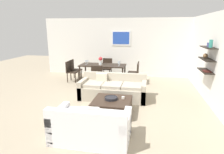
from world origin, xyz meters
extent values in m
plane|color=tan|center=(0.00, 0.00, 0.00)|extent=(18.00, 18.00, 0.00)
cube|color=silver|center=(0.30, 3.53, 1.35)|extent=(8.40, 0.06, 2.70)
cube|color=white|center=(-0.14, 3.48, 1.79)|extent=(0.90, 0.02, 0.70)
cube|color=#264CB2|center=(-0.14, 3.47, 1.79)|extent=(0.77, 0.01, 0.56)
cube|color=silver|center=(3.03, 0.60, 1.35)|extent=(0.06, 8.20, 2.70)
cube|color=black|center=(2.86, 0.50, 1.70)|extent=(0.28, 0.90, 0.02)
cube|color=black|center=(2.86, 0.50, 1.35)|extent=(0.28, 0.90, 0.02)
cube|color=black|center=(2.86, 0.50, 1.00)|extent=(0.28, 0.90, 0.02)
cylinder|color=teal|center=(2.86, 0.30, 1.82)|extent=(0.10, 0.10, 0.22)
sphere|color=olive|center=(2.86, 0.68, 1.43)|extent=(0.14, 0.14, 0.14)
cylinder|color=#4C518C|center=(2.86, 0.55, 1.77)|extent=(0.07, 0.07, 0.12)
cube|color=#4C1E19|center=(2.86, 0.35, 1.03)|extent=(0.20, 0.28, 0.03)
cube|color=#B2A893|center=(0.08, 0.30, 0.21)|extent=(2.13, 0.90, 0.42)
cube|color=#B2A893|center=(0.08, 0.67, 0.60)|extent=(2.13, 0.16, 0.36)
cube|color=#B2A893|center=(-0.92, 0.30, 0.30)|extent=(0.14, 0.90, 0.60)
cube|color=#B2A893|center=(1.07, 0.30, 0.30)|extent=(0.14, 0.90, 0.60)
cube|color=#B2A893|center=(-0.54, 0.26, 0.47)|extent=(0.60, 0.70, 0.10)
cube|color=#B2A893|center=(0.08, 0.26, 0.47)|extent=(0.60, 0.70, 0.10)
cube|color=#B2A893|center=(0.70, 0.26, 0.47)|extent=(0.60, 0.70, 0.10)
cube|color=beige|center=(-0.34, 0.49, 0.60)|extent=(0.37, 0.16, 0.36)
cube|color=white|center=(0.08, -2.10, 0.21)|extent=(1.57, 0.90, 0.42)
cube|color=white|center=(0.08, -2.47, 0.60)|extent=(1.57, 0.16, 0.36)
cube|color=white|center=(0.80, -2.10, 0.30)|extent=(0.14, 0.90, 0.60)
cube|color=white|center=(-0.63, -2.10, 0.30)|extent=(0.14, 0.90, 0.60)
cube|color=white|center=(0.40, -2.06, 0.47)|extent=(0.63, 0.70, 0.10)
cube|color=white|center=(-0.24, -2.06, 0.47)|extent=(0.63, 0.70, 0.10)
cube|color=white|center=(0.12, -2.29, 0.60)|extent=(0.37, 0.14, 0.36)
cube|color=#38281E|center=(0.26, -0.80, 0.19)|extent=(1.01, 0.97, 0.38)
cylinder|color=black|center=(0.23, -0.78, 0.41)|extent=(0.35, 0.35, 0.06)
torus|color=black|center=(0.23, -0.78, 0.44)|extent=(0.35, 0.35, 0.02)
cylinder|color=silver|center=(0.54, -0.66, 0.41)|extent=(0.08, 0.08, 0.06)
cube|color=black|center=(-0.71, 2.17, 0.73)|extent=(1.91, 0.84, 0.04)
cylinder|color=black|center=(-1.61, 1.81, 0.35)|extent=(0.06, 0.06, 0.71)
cylinder|color=black|center=(0.18, 1.81, 0.35)|extent=(0.06, 0.06, 0.71)
cylinder|color=black|center=(-1.61, 2.53, 0.35)|extent=(0.06, 0.06, 0.71)
cylinder|color=black|center=(0.18, 2.53, 0.35)|extent=(0.06, 0.06, 0.71)
cube|color=black|center=(-1.99, 1.98, 0.43)|extent=(0.44, 0.44, 0.04)
cube|color=black|center=(-2.19, 1.98, 0.67)|extent=(0.04, 0.44, 0.43)
cylinder|color=black|center=(-1.81, 1.80, 0.21)|extent=(0.04, 0.04, 0.41)
cylinder|color=black|center=(-1.81, 2.16, 0.21)|extent=(0.04, 0.04, 0.41)
cylinder|color=black|center=(-2.17, 1.80, 0.21)|extent=(0.04, 0.04, 0.41)
cylinder|color=black|center=(-2.17, 2.16, 0.21)|extent=(0.04, 0.04, 0.41)
cube|color=black|center=(-1.99, 2.36, 0.43)|extent=(0.44, 0.44, 0.04)
cube|color=black|center=(-2.19, 2.36, 0.67)|extent=(0.04, 0.44, 0.43)
cylinder|color=black|center=(-1.81, 2.18, 0.21)|extent=(0.04, 0.04, 0.41)
cylinder|color=black|center=(-1.81, 2.54, 0.21)|extent=(0.04, 0.04, 0.41)
cylinder|color=black|center=(-2.17, 2.18, 0.21)|extent=(0.04, 0.04, 0.41)
cylinder|color=black|center=(-2.17, 2.54, 0.21)|extent=(0.04, 0.04, 0.41)
cube|color=black|center=(0.56, 1.98, 0.43)|extent=(0.44, 0.44, 0.04)
cube|color=black|center=(0.76, 1.98, 0.67)|extent=(0.04, 0.44, 0.43)
cylinder|color=black|center=(0.38, 2.16, 0.21)|extent=(0.04, 0.04, 0.41)
cylinder|color=black|center=(0.38, 1.80, 0.21)|extent=(0.04, 0.04, 0.41)
cylinder|color=black|center=(0.74, 2.16, 0.21)|extent=(0.04, 0.04, 0.41)
cylinder|color=black|center=(0.74, 1.80, 0.21)|extent=(0.04, 0.04, 0.41)
cube|color=black|center=(-0.71, 2.91, 0.43)|extent=(0.44, 0.44, 0.04)
cube|color=black|center=(-0.71, 3.11, 0.67)|extent=(0.44, 0.04, 0.43)
cylinder|color=black|center=(-0.89, 2.73, 0.21)|extent=(0.04, 0.04, 0.41)
cylinder|color=black|center=(-0.53, 2.73, 0.21)|extent=(0.04, 0.04, 0.41)
cylinder|color=black|center=(-0.89, 3.09, 0.21)|extent=(0.04, 0.04, 0.41)
cylinder|color=black|center=(-0.53, 3.09, 0.21)|extent=(0.04, 0.04, 0.41)
cube|color=black|center=(0.56, 2.36, 0.43)|extent=(0.44, 0.44, 0.04)
cube|color=black|center=(0.76, 2.36, 0.67)|extent=(0.04, 0.44, 0.43)
cylinder|color=black|center=(0.38, 2.54, 0.21)|extent=(0.04, 0.04, 0.41)
cylinder|color=black|center=(0.38, 2.18, 0.21)|extent=(0.04, 0.04, 0.41)
cylinder|color=black|center=(0.74, 2.54, 0.21)|extent=(0.04, 0.04, 0.41)
cylinder|color=black|center=(0.74, 2.18, 0.21)|extent=(0.04, 0.04, 0.41)
cube|color=black|center=(-0.71, 1.43, 0.43)|extent=(0.44, 0.44, 0.04)
cube|color=black|center=(-0.71, 1.23, 0.67)|extent=(0.44, 0.04, 0.43)
cylinder|color=black|center=(-0.53, 1.61, 0.21)|extent=(0.04, 0.04, 0.41)
cylinder|color=black|center=(-0.89, 1.61, 0.21)|extent=(0.04, 0.04, 0.41)
cylinder|color=black|center=(-0.53, 1.25, 0.21)|extent=(0.04, 0.04, 0.41)
cylinder|color=black|center=(-0.89, 1.25, 0.21)|extent=(0.04, 0.04, 0.41)
cylinder|color=silver|center=(-0.01, 2.27, 0.75)|extent=(0.06, 0.06, 0.01)
cylinder|color=silver|center=(-0.01, 2.27, 0.79)|extent=(0.01, 0.01, 0.08)
cylinder|color=silver|center=(-0.01, 2.27, 0.87)|extent=(0.07, 0.07, 0.07)
cylinder|color=silver|center=(-1.41, 2.27, 0.75)|extent=(0.06, 0.06, 0.01)
cylinder|color=silver|center=(-1.41, 2.27, 0.80)|extent=(0.01, 0.01, 0.08)
cylinder|color=silver|center=(-1.41, 2.27, 0.87)|extent=(0.08, 0.08, 0.07)
cylinder|color=silver|center=(-0.01, 2.06, 0.75)|extent=(0.06, 0.06, 0.01)
cylinder|color=silver|center=(-0.01, 2.06, 0.80)|extent=(0.01, 0.01, 0.08)
cylinder|color=silver|center=(-0.01, 2.06, 0.88)|extent=(0.08, 0.08, 0.10)
cylinder|color=silver|center=(-1.41, 2.06, 0.75)|extent=(0.06, 0.06, 0.01)
cylinder|color=silver|center=(-1.41, 2.06, 0.80)|extent=(0.01, 0.01, 0.09)
cylinder|color=silver|center=(-1.41, 2.06, 0.89)|extent=(0.08, 0.08, 0.08)
cylinder|color=silver|center=(-0.71, 1.81, 0.75)|extent=(0.06, 0.06, 0.01)
cylinder|color=silver|center=(-0.71, 1.81, 0.79)|extent=(0.01, 0.01, 0.07)
cylinder|color=silver|center=(-0.71, 1.81, 0.87)|extent=(0.06, 0.06, 0.07)
cylinder|color=silver|center=(-0.80, 2.14, 0.85)|extent=(0.15, 0.15, 0.19)
sphere|color=red|center=(-0.80, 2.14, 1.00)|extent=(0.16, 0.16, 0.16)
camera|label=1|loc=(1.18, -5.51, 2.24)|focal=30.64mm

